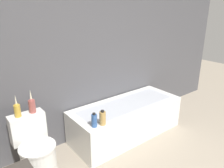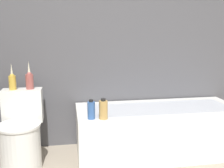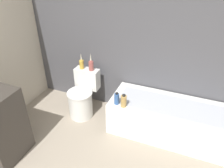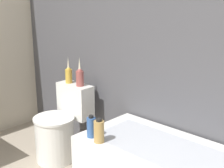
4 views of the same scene
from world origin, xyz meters
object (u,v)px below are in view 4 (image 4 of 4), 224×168
at_px(toilet, 60,128).
at_px(shampoo_bottle_tall, 91,127).
at_px(vase_gold, 69,74).
at_px(shampoo_bottle_short, 99,131).
at_px(vase_silver, 80,76).

height_order(toilet, shampoo_bottle_tall, toilet).
height_order(vase_gold, shampoo_bottle_short, vase_gold).
bearing_deg(shampoo_bottle_tall, vase_silver, 145.53).
distance_m(vase_gold, vase_silver, 0.16).
xyz_separation_m(vase_gold, vase_silver, (0.16, 0.00, 0.01)).
bearing_deg(shampoo_bottle_tall, vase_gold, 152.15).
bearing_deg(shampoo_bottle_short, vase_silver, 148.66).
height_order(shampoo_bottle_tall, shampoo_bottle_short, shampoo_bottle_short).
bearing_deg(vase_silver, shampoo_bottle_short, -31.34).
bearing_deg(toilet, vase_silver, 67.93).
xyz_separation_m(toilet, vase_gold, (-0.08, 0.19, 0.48)).
height_order(toilet, vase_silver, vase_silver).
bearing_deg(shampoo_bottle_short, toilet, 164.28).
relative_size(toilet, vase_gold, 2.70).
relative_size(toilet, vase_silver, 2.53).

